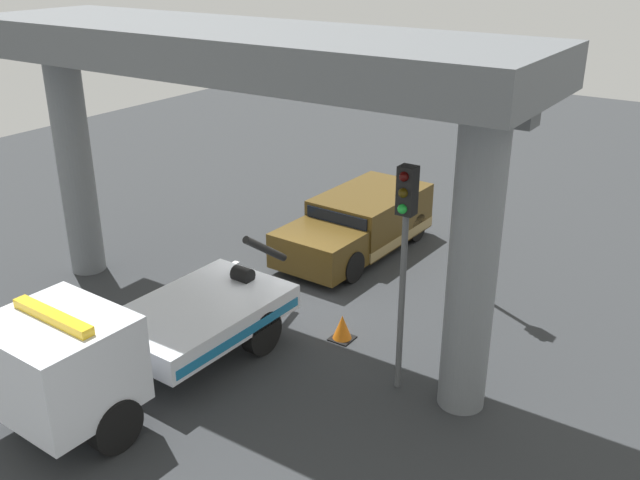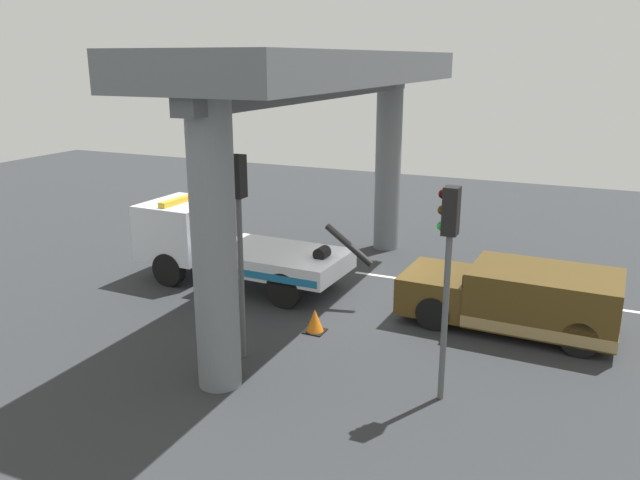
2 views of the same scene
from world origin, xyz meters
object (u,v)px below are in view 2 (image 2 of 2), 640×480
at_px(towed_van_green, 519,299).
at_px(traffic_light_near, 448,248).
at_px(traffic_cone_orange, 315,321).
at_px(tow_truck_white, 222,243).
at_px(traffic_light_far, 238,214).

xyz_separation_m(towed_van_green, traffic_light_near, (0.92, 4.13, 2.33)).
height_order(towed_van_green, traffic_cone_orange, towed_van_green).
distance_m(tow_truck_white, traffic_light_far, 5.64).
height_order(tow_truck_white, towed_van_green, tow_truck_white).
height_order(towed_van_green, traffic_light_near, traffic_light_near).
relative_size(tow_truck_white, traffic_light_near, 1.71).
relative_size(traffic_light_far, traffic_cone_orange, 7.76).
bearing_deg(tow_truck_white, traffic_light_far, 127.20).
bearing_deg(traffic_light_near, traffic_light_far, 0.00).
relative_size(towed_van_green, traffic_cone_orange, 8.94).
relative_size(traffic_light_near, traffic_light_far, 0.93).
relative_size(tow_truck_white, traffic_cone_orange, 12.37).
bearing_deg(tow_truck_white, traffic_light_near, 151.49).
bearing_deg(tow_truck_white, towed_van_green, 179.81).
bearing_deg(traffic_light_near, towed_van_green, -102.60).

